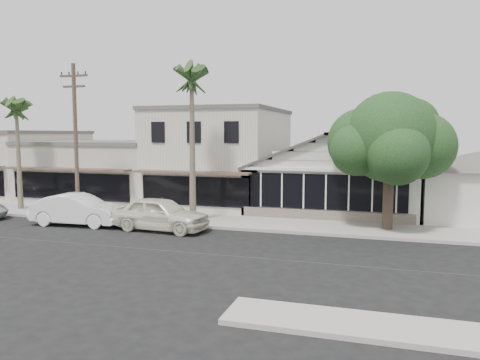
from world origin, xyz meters
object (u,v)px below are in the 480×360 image
(car_0, at_px, (160,214))
(shade_tree, at_px, (389,140))
(utility_pole, at_px, (76,138))
(car_1, at_px, (78,210))

(car_0, bearing_deg, shade_tree, -68.94)
(utility_pole, distance_m, car_1, 4.32)
(shade_tree, bearing_deg, utility_pole, -173.73)
(shade_tree, bearing_deg, car_1, -168.33)
(utility_pole, relative_size, shade_tree, 1.26)
(utility_pole, bearing_deg, car_1, -54.05)
(utility_pole, height_order, car_1, utility_pole)
(car_0, distance_m, car_1, 5.00)
(car_0, relative_size, shade_tree, 0.72)
(car_0, xyz_separation_m, car_1, (-5.00, -0.02, -0.02))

